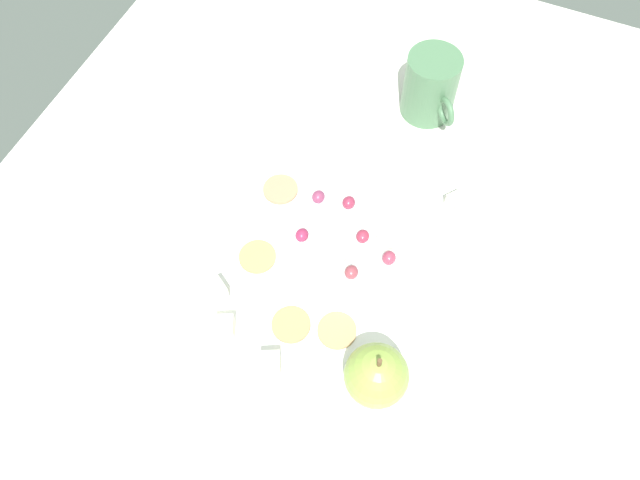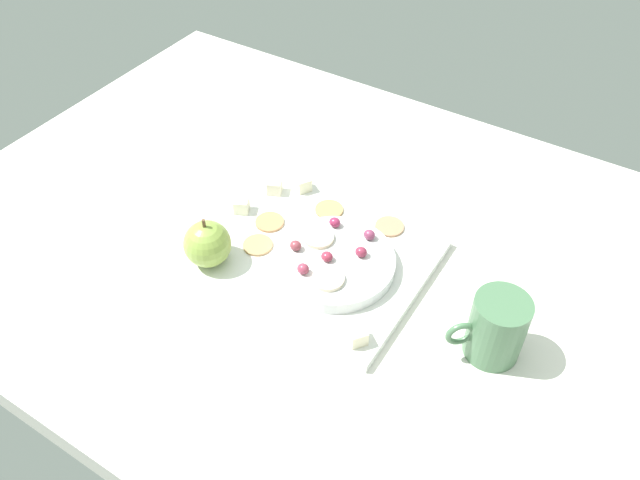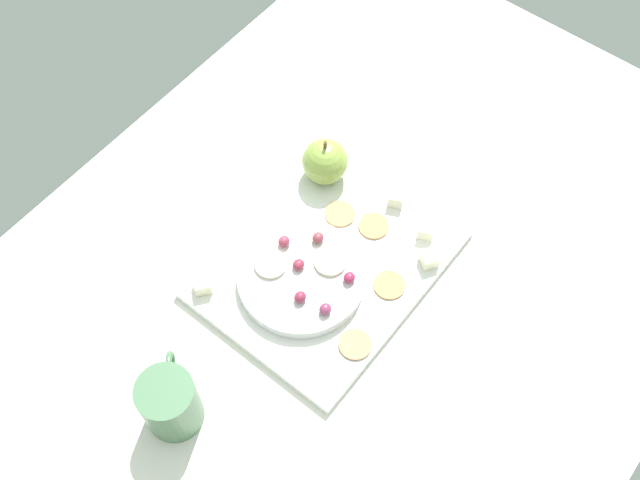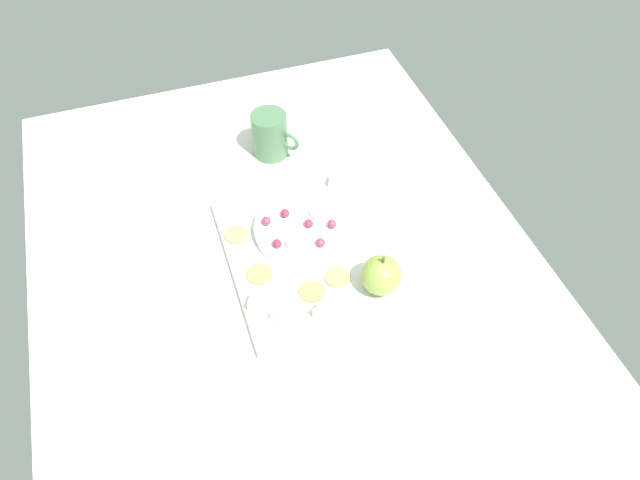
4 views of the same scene
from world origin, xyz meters
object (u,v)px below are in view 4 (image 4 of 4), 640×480
Objects in this scene: grape_0 at (266,221)px; grape_2 at (309,223)px; cracker_3 at (337,277)px; grape_4 at (285,213)px; cheese_cube_0 at (336,181)px; platter at (306,255)px; grape_5 at (277,244)px; cheese_cube_1 at (322,314)px; cracker_0 at (312,292)px; apple_slice_0 at (322,212)px; cup at (270,135)px; cheese_cube_3 at (256,304)px; cracker_1 at (237,235)px; cracker_2 at (259,274)px; serving_dish at (303,228)px; cheese_cube_2 at (280,316)px; grape_3 at (332,224)px; apple_whole at (381,275)px; apple_slice_1 at (298,242)px; grape_1 at (321,243)px.

grape_2 is at bearing -113.07° from grape_0.
grape_4 reaches higher than cracker_3.
grape_2 is (-10.05, 8.84, 1.51)cm from cheese_cube_0.
cheese_cube_0 is (14.16, -10.66, 1.86)cm from platter.
grape_5 is at bearing 129.48° from cheese_cube_0.
cheese_cube_1 is at bearing 179.11° from grape_4.
grape_4 reaches higher than grape_2.
platter is 8.80cm from cracker_0.
grape_0 reaches higher than cheese_cube_1.
cup reaches higher than apple_slice_0.
cheese_cube_3 is 40.00cm from cup.
cup is (37.71, -3.53, 3.14)cm from cracker_0.
cup is (25.02, 0.08, 0.69)cm from grape_2.
cracker_1 is at bearing 106.65° from cheese_cube_0.
cracker_1 is 24.98cm from cup.
cracker_2 is 6.13cm from grape_5.
cheese_cube_1 is 1.30× the size of grape_5.
serving_dish is 3.95× the size of cracker_2.
grape_5 is at bearing 112.21° from grape_2.
cup is (22.03, -6.95, 0.63)cm from grape_0.
cheese_cube_0 is at bearing -149.23° from cup.
cheese_cube_1 is 23.50cm from cracker_1.
cup is at bearing 30.77° from cheese_cube_0.
cracker_0 is at bearing -0.32° from cheese_cube_1.
cheese_cube_2 is 14.09cm from grape_5.
cracker_3 is 2.58× the size of grape_3.
cheese_cube_1 is 18.24cm from grape_3.
grape_0 reaches higher than cheese_cube_0.
cheese_cube_0 reaches higher than platter.
cracker_0 and cracker_1 have the same top height.
apple_slice_1 is at bearing 40.87° from apple_whole.
serving_dish is 13.63cm from cracker_0.
apple_slice_0 is at bearing -59.24° from cracker_2.
grape_0 is (-7.05, 15.86, 1.58)cm from cheese_cube_0.
grape_0 is at bearing 113.97° from cheese_cube_0.
grape_0 is 7.64cm from grape_2.
grape_3 is at bearing -75.78° from apple_slice_1.
cheese_cube_1 and cheese_cube_2 have the same top height.
cheese_cube_0 is 1.30× the size of grape_5.
grape_0 is (9.27, -3.97, 2.51)cm from cracker_2.
cracker_1 is 12.02cm from apple_slice_1.
apple_whole is 27.97cm from cracker_1.
grape_0 is 1.00× the size of grape_2.
grape_1 is at bearing -178.77° from cup.
grape_4 is at bearing -27.65° from grape_5.
cheese_cube_2 is 0.51× the size of cracker_3.
cracker_0 is at bearing 76.11° from apple_whole.
grape_4 is at bearing -31.14° from cheese_cube_3.
platter is at bearing -52.99° from cheese_cube_3.
grape_2 reaches higher than cheese_cube_1.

